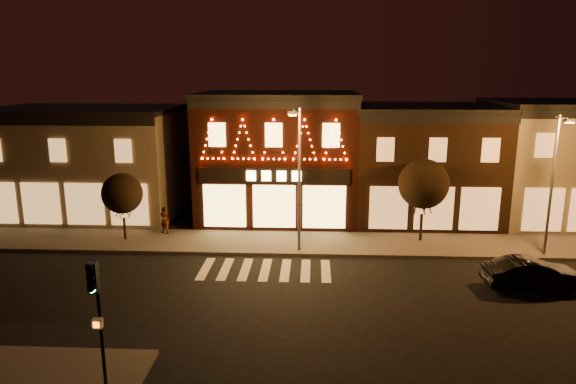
# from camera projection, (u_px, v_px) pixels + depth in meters

# --- Properties ---
(ground) EXTENTS (120.00, 120.00, 0.00)m
(ground) POSITION_uv_depth(u_px,v_px,m) (257.00, 305.00, 21.80)
(ground) COLOR black
(ground) RESTS_ON ground
(sidewalk_far) EXTENTS (44.00, 4.00, 0.15)m
(sidewalk_far) POSITION_uv_depth(u_px,v_px,m) (307.00, 243.00, 29.47)
(sidewalk_far) COLOR #47423D
(sidewalk_far) RESTS_ON ground
(building_left) EXTENTS (12.20, 8.28, 7.30)m
(building_left) POSITION_uv_depth(u_px,v_px,m) (88.00, 161.00, 35.20)
(building_left) COLOR #6B614C
(building_left) RESTS_ON ground
(building_pulp) EXTENTS (10.20, 8.34, 8.30)m
(building_pulp) POSITION_uv_depth(u_px,v_px,m) (278.00, 155.00, 34.45)
(building_pulp) COLOR black
(building_pulp) RESTS_ON ground
(building_right_a) EXTENTS (9.20, 8.28, 7.50)m
(building_right_a) POSITION_uv_depth(u_px,v_px,m) (422.00, 162.00, 34.10)
(building_right_a) COLOR black
(building_right_a) RESTS_ON ground
(building_right_b) EXTENTS (9.20, 8.28, 7.80)m
(building_right_b) POSITION_uv_depth(u_px,v_px,m) (562.00, 161.00, 33.63)
(building_right_b) COLOR #6B614C
(building_right_b) RESTS_ON ground
(traffic_signal_near) EXTENTS (0.29, 0.42, 4.09)m
(traffic_signal_near) POSITION_uv_depth(u_px,v_px,m) (96.00, 299.00, 15.29)
(traffic_signal_near) COLOR black
(traffic_signal_near) RESTS_ON sidewalk_near
(streetlamp_mid) EXTENTS (0.66, 1.75, 7.65)m
(streetlamp_mid) POSITION_uv_depth(u_px,v_px,m) (298.00, 169.00, 26.88)
(streetlamp_mid) COLOR #59595E
(streetlamp_mid) RESTS_ON sidewalk_far
(streetlamp_right) EXTENTS (0.52, 1.69, 7.35)m
(streetlamp_right) POSITION_uv_depth(u_px,v_px,m) (554.00, 175.00, 26.30)
(streetlamp_right) COLOR #59595E
(streetlamp_right) RESTS_ON sidewalk_far
(tree_left) EXTENTS (2.31, 2.31, 3.86)m
(tree_left) POSITION_uv_depth(u_px,v_px,m) (122.00, 194.00, 29.36)
(tree_left) COLOR black
(tree_left) RESTS_ON sidewalk_far
(tree_right) EXTENTS (2.83, 2.83, 4.72)m
(tree_right) POSITION_uv_depth(u_px,v_px,m) (424.00, 184.00, 29.01)
(tree_right) COLOR black
(tree_right) RESTS_ON sidewalk_far
(dark_sedan) EXTENTS (4.36, 1.74, 1.41)m
(dark_sedan) POSITION_uv_depth(u_px,v_px,m) (533.00, 274.00, 23.31)
(dark_sedan) COLOR black
(dark_sedan) RESTS_ON ground
(pedestrian) EXTENTS (0.69, 0.56, 1.64)m
(pedestrian) POSITION_uv_depth(u_px,v_px,m) (165.00, 220.00, 30.84)
(pedestrian) COLOR gray
(pedestrian) RESTS_ON sidewalk_far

